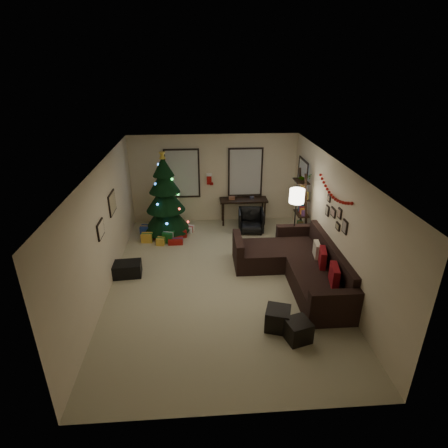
{
  "coord_description": "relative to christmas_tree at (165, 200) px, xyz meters",
  "views": [
    {
      "loc": [
        -0.45,
        -7.09,
        4.63
      ],
      "look_at": [
        0.1,
        0.6,
        1.15
      ],
      "focal_mm": 29.08,
      "sensor_mm": 36.0,
      "label": 1
    }
  ],
  "objects": [
    {
      "name": "floor",
      "position": [
        1.42,
        -2.62,
        -1.03
      ],
      "size": [
        7.0,
        7.0,
        0.0
      ],
      "primitive_type": "plane",
      "color": "tan",
      "rests_on": "ground"
    },
    {
      "name": "ceiling",
      "position": [
        1.42,
        -2.62,
        1.67
      ],
      "size": [
        7.0,
        7.0,
        0.0
      ],
      "primitive_type": "plane",
      "rotation": [
        3.14,
        0.0,
        0.0
      ],
      "color": "white",
      "rests_on": "floor"
    },
    {
      "name": "wall_back",
      "position": [
        1.42,
        0.88,
        0.32
      ],
      "size": [
        5.0,
        0.0,
        5.0
      ],
      "primitive_type": "plane",
      "rotation": [
        1.57,
        0.0,
        0.0
      ],
      "color": "beige",
      "rests_on": "floor"
    },
    {
      "name": "wall_front",
      "position": [
        1.42,
        -6.12,
        0.32
      ],
      "size": [
        5.0,
        0.0,
        5.0
      ],
      "primitive_type": "plane",
      "rotation": [
        -1.57,
        0.0,
        0.0
      ],
      "color": "beige",
      "rests_on": "floor"
    },
    {
      "name": "wall_left",
      "position": [
        -1.08,
        -2.62,
        0.32
      ],
      "size": [
        0.0,
        7.0,
        7.0
      ],
      "primitive_type": "plane",
      "rotation": [
        1.57,
        0.0,
        1.57
      ],
      "color": "beige",
      "rests_on": "floor"
    },
    {
      "name": "wall_right",
      "position": [
        3.92,
        -2.62,
        0.32
      ],
      "size": [
        0.0,
        7.0,
        7.0
      ],
      "primitive_type": "plane",
      "rotation": [
        1.57,
        0.0,
        -1.57
      ],
      "color": "beige",
      "rests_on": "floor"
    },
    {
      "name": "window_back_left",
      "position": [
        0.47,
        0.85,
        0.52
      ],
      "size": [
        1.05,
        0.06,
        1.5
      ],
      "color": "#728CB2",
      "rests_on": "wall_back"
    },
    {
      "name": "window_back_right",
      "position": [
        2.37,
        0.85,
        0.52
      ],
      "size": [
        1.05,
        0.06,
        1.5
      ],
      "color": "#728CB2",
      "rests_on": "wall_back"
    },
    {
      "name": "window_right_wall",
      "position": [
        3.89,
        -0.07,
        0.47
      ],
      "size": [
        0.06,
        0.9,
        1.3
      ],
      "color": "#728CB2",
      "rests_on": "wall_right"
    },
    {
      "name": "christmas_tree",
      "position": [
        0.0,
        0.0,
        0.0
      ],
      "size": [
        1.34,
        1.34,
        2.49
      ],
      "rotation": [
        0.0,
        0.0,
        0.28
      ],
      "color": "black",
      "rests_on": "floor"
    },
    {
      "name": "presents",
      "position": [
        0.01,
        -0.39,
        -0.92
      ],
      "size": [
        1.5,
        1.01,
        0.3
      ],
      "rotation": [
        0.0,
        0.0,
        -0.34
      ],
      "color": "gold",
      "rests_on": "floor"
    },
    {
      "name": "sofa",
      "position": [
        3.21,
        -2.63,
        -0.72
      ],
      "size": [
        2.19,
        3.16,
        0.94
      ],
      "color": "black",
      "rests_on": "floor"
    },
    {
      "name": "pillow_red_a",
      "position": [
        3.63,
        -3.66,
        -0.39
      ],
      "size": [
        0.22,
        0.51,
        0.5
      ],
      "primitive_type": "cube",
      "rotation": [
        0.0,
        0.0,
        -0.19
      ],
      "color": "maroon",
      "rests_on": "sofa"
    },
    {
      "name": "pillow_red_b",
      "position": [
        3.63,
        -2.92,
        -0.39
      ],
      "size": [
        0.23,
        0.48,
        0.47
      ],
      "primitive_type": "cube",
      "rotation": [
        0.0,
        0.0,
        -0.23
      ],
      "color": "maroon",
      "rests_on": "sofa"
    },
    {
      "name": "pillow_cream",
      "position": [
        3.63,
        -2.51,
        -0.4
      ],
      "size": [
        0.16,
        0.4,
        0.39
      ],
      "primitive_type": "cube",
      "rotation": [
        0.0,
        0.0,
        -0.13
      ],
      "color": "#C0B09B",
      "rests_on": "sofa"
    },
    {
      "name": "ottoman_near",
      "position": [
        2.37,
        -4.33,
        -0.82
      ],
      "size": [
        0.56,
        0.56,
        0.42
      ],
      "primitive_type": "cube",
      "rotation": [
        0.0,
        0.0,
        -0.32
      ],
      "color": "black",
      "rests_on": "floor"
    },
    {
      "name": "ottoman_far",
      "position": [
        2.66,
        -4.66,
        -0.83
      ],
      "size": [
        0.52,
        0.52,
        0.4
      ],
      "primitive_type": "cube",
      "rotation": [
        0.0,
        0.0,
        0.29
      ],
      "color": "black",
      "rests_on": "floor"
    },
    {
      "name": "desk",
      "position": [
        2.3,
        0.6,
        -0.34
      ],
      "size": [
        1.44,
        0.52,
        0.78
      ],
      "color": "black",
      "rests_on": "floor"
    },
    {
      "name": "desk_chair",
      "position": [
        2.46,
        -0.05,
        -0.69
      ],
      "size": [
        0.71,
        0.68,
        0.68
      ],
      "primitive_type": "imported",
      "rotation": [
        0.0,
        0.0,
        -0.08
      ],
      "color": "black",
      "rests_on": "floor"
    },
    {
      "name": "bookshelf",
      "position": [
        3.72,
        -0.82,
        -0.04
      ],
      "size": [
        0.3,
        0.6,
        2.05
      ],
      "color": "black",
      "rests_on": "floor"
    },
    {
      "name": "potted_plant",
      "position": [
        3.72,
        -0.76,
        0.78
      ],
      "size": [
        0.59,
        0.56,
        0.5
      ],
      "primitive_type": "imported",
      "rotation": [
        0.0,
        0.0,
        0.52
      ],
      "color": "#4C4C4C",
      "rests_on": "bookshelf"
    },
    {
      "name": "floor_lamp",
      "position": [
        3.37,
        -1.42,
        0.43
      ],
      "size": [
        0.37,
        0.37,
        1.75
      ],
      "rotation": [
        0.0,
        0.0,
        -0.23
      ],
      "color": "black",
      "rests_on": "floor"
    },
    {
      "name": "art_map",
      "position": [
        -1.06,
        -1.69,
        0.59
      ],
      "size": [
        0.04,
        0.6,
        0.5
      ],
      "color": "black",
      "rests_on": "wall_left"
    },
    {
      "name": "art_abstract",
      "position": [
        -1.06,
        -2.88,
        0.47
      ],
      "size": [
        0.04,
        0.45,
        0.35
      ],
      "color": "black",
      "rests_on": "wall_left"
    },
    {
      "name": "gallery",
      "position": [
        3.9,
        -2.69,
        0.54
      ],
      "size": [
        0.03,
        1.25,
        0.54
      ],
      "color": "black",
      "rests_on": "wall_right"
    },
    {
      "name": "garland",
      "position": [
        3.87,
        -2.48,
        1.01
      ],
      "size": [
        0.08,
        1.9,
        0.3
      ],
      "primitive_type": null,
      "color": "#A5140C",
      "rests_on": "wall_right"
    },
    {
      "name": "stocking_left",
      "position": [
        1.28,
        0.73,
        0.37
      ],
      "size": [
        0.2,
        0.05,
        0.36
      ],
      "color": "#990F0C",
      "rests_on": "wall_back"
    },
    {
      "name": "stocking_right",
      "position": [
        1.61,
        0.93,
        0.38
      ],
      "size": [
        0.2,
        0.05,
        0.36
      ],
      "color": "#990F0C",
      "rests_on": "wall_back"
    },
    {
      "name": "storage_bin",
      "position": [
        -0.78,
        -2.25,
        -0.87
      ],
      "size": [
        0.69,
        0.49,
        0.33
      ],
      "primitive_type": "cube",
      "rotation": [
        0.0,
        0.0,
        0.07
      ],
      "color": "black",
      "rests_on": "floor"
    }
  ]
}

